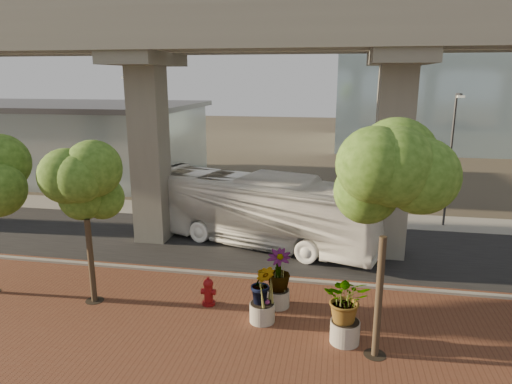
# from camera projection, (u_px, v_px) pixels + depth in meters

# --- Properties ---
(ground) EXTENTS (160.00, 160.00, 0.00)m
(ground) POSITION_uv_depth(u_px,v_px,m) (258.00, 261.00, 21.57)
(ground) COLOR #3B352B
(ground) RESTS_ON ground
(brick_plaza) EXTENTS (70.00, 13.00, 0.06)m
(brick_plaza) POSITION_uv_depth(u_px,v_px,m) (211.00, 361.00, 13.93)
(brick_plaza) COLOR brown
(brick_plaza) RESTS_ON ground
(asphalt_road) EXTENTS (90.00, 8.00, 0.04)m
(asphalt_road) POSITION_uv_depth(u_px,v_px,m) (265.00, 246.00, 23.47)
(asphalt_road) COLOR black
(asphalt_road) RESTS_ON ground
(curb_strip) EXTENTS (70.00, 0.25, 0.16)m
(curb_strip) POSITION_uv_depth(u_px,v_px,m) (250.00, 277.00, 19.64)
(curb_strip) COLOR gray
(curb_strip) RESTS_ON ground
(far_sidewalk) EXTENTS (90.00, 3.00, 0.06)m
(far_sidewalk) POSITION_uv_depth(u_px,v_px,m) (279.00, 215.00, 28.71)
(far_sidewalk) COLOR gray
(far_sidewalk) RESTS_ON ground
(transit_viaduct) EXTENTS (72.00, 5.60, 12.40)m
(transit_viaduct) POSITION_uv_depth(u_px,v_px,m) (266.00, 102.00, 21.69)
(transit_viaduct) COLOR gray
(transit_viaduct) RESTS_ON ground
(station_pavilion) EXTENTS (23.00, 13.00, 6.30)m
(station_pavilion) POSITION_uv_depth(u_px,v_px,m) (64.00, 139.00, 39.56)
(station_pavilion) COLOR #A1B3B8
(station_pavilion) RESTS_ON ground
(transit_bus) EXTENTS (13.41, 6.89, 3.65)m
(transit_bus) POSITION_uv_depth(u_px,v_px,m) (255.00, 209.00, 23.53)
(transit_bus) COLOR white
(transit_bus) RESTS_ON ground
(fire_hydrant) EXTENTS (0.55, 0.50, 1.11)m
(fire_hydrant) POSITION_uv_depth(u_px,v_px,m) (208.00, 292.00, 17.22)
(fire_hydrant) COLOR maroon
(fire_hydrant) RESTS_ON ground
(planter_front) EXTENTS (2.13, 2.13, 2.35)m
(planter_front) POSITION_uv_depth(u_px,v_px,m) (346.00, 302.00, 14.54)
(planter_front) COLOR #A7A097
(planter_front) RESTS_ON ground
(planter_right) EXTENTS (2.10, 2.10, 2.24)m
(planter_right) POSITION_uv_depth(u_px,v_px,m) (278.00, 273.00, 16.88)
(planter_right) COLOR #9E998F
(planter_right) RESTS_ON ground
(planter_left) EXTENTS (1.98, 1.98, 2.18)m
(planter_left) POSITION_uv_depth(u_px,v_px,m) (262.00, 287.00, 15.83)
(planter_left) COLOR gray
(planter_left) RESTS_ON ground
(street_tree_near_west) EXTENTS (3.69, 3.69, 6.05)m
(street_tree_near_west) POSITION_uv_depth(u_px,v_px,m) (84.00, 192.00, 16.57)
(street_tree_near_west) COLOR #3F3224
(street_tree_near_west) RESTS_ON ground
(street_tree_near_east) EXTENTS (4.07, 4.07, 6.95)m
(street_tree_near_east) POSITION_uv_depth(u_px,v_px,m) (386.00, 197.00, 12.95)
(street_tree_near_east) COLOR #3F3224
(street_tree_near_east) RESTS_ON ground
(streetlamp_west) EXTENTS (0.43, 1.24, 8.58)m
(streetlamp_west) POSITION_uv_depth(u_px,v_px,m) (137.00, 137.00, 26.92)
(streetlamp_west) COLOR #2C2C31
(streetlamp_west) RESTS_ON ground
(streetlamp_east) EXTENTS (0.38, 1.10, 7.58)m
(streetlamp_east) POSITION_uv_depth(u_px,v_px,m) (451.00, 151.00, 25.48)
(streetlamp_east) COLOR #303135
(streetlamp_east) RESTS_ON ground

